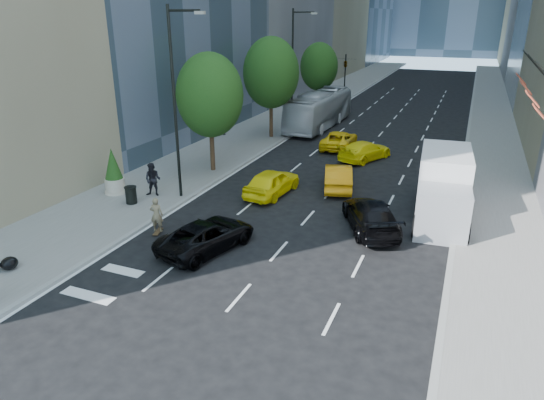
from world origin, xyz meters
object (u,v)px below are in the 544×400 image
at_px(city_bus, 319,110).
at_px(planter_shrub, 114,172).
at_px(black_sedan_mercedes, 371,215).
at_px(box_truck, 443,186).
at_px(trash_can, 131,195).
at_px(skateboarder, 157,217).
at_px(black_sedan_lincoln, 207,235).

height_order(city_bus, planter_shrub, city_bus).
xyz_separation_m(black_sedan_mercedes, box_truck, (2.98, 2.93, 0.91)).
relative_size(box_truck, planter_shrub, 2.64).
relative_size(trash_can, planter_shrub, 0.34).
xyz_separation_m(skateboarder, black_sedan_lincoln, (2.96, -0.55, -0.19)).
relative_size(box_truck, trash_can, 7.75).
distance_m(black_sedan_mercedes, city_bus, 22.72).
bearing_deg(box_truck, black_sedan_lincoln, -143.90).
relative_size(skateboarder, black_sedan_mercedes, 0.33).
relative_size(city_bus, planter_shrub, 4.41).
distance_m(skateboarder, planter_shrub, 6.30).
bearing_deg(box_truck, city_bus, 119.68).
xyz_separation_m(skateboarder, black_sedan_mercedes, (9.16, 4.27, -0.11)).
distance_m(black_sedan_mercedes, planter_shrub, 14.44).
relative_size(city_bus, box_truck, 1.67).
bearing_deg(skateboarder, city_bus, -105.08).
relative_size(skateboarder, black_sedan_lincoln, 0.36).
relative_size(city_bus, trash_can, 12.91).
height_order(city_bus, trash_can, city_bus).
xyz_separation_m(skateboarder, box_truck, (12.14, 7.20, 0.80)).
xyz_separation_m(city_bus, planter_shrub, (-5.41, -21.66, -0.21)).
bearing_deg(city_bus, trash_can, -97.05).
distance_m(skateboarder, city_bus, 25.13).
height_order(black_sedan_lincoln, trash_can, black_sedan_lincoln).
height_order(black_sedan_mercedes, city_bus, city_bus).
height_order(skateboarder, trash_can, skateboarder).
height_order(skateboarder, box_truck, box_truck).
distance_m(skateboarder, box_truck, 14.13).
distance_m(black_sedan_lincoln, box_truck, 12.05).
xyz_separation_m(box_truck, planter_shrub, (-17.38, -3.74, -0.25)).
bearing_deg(planter_shrub, city_bus, 75.97).
bearing_deg(city_bus, box_truck, -54.42).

